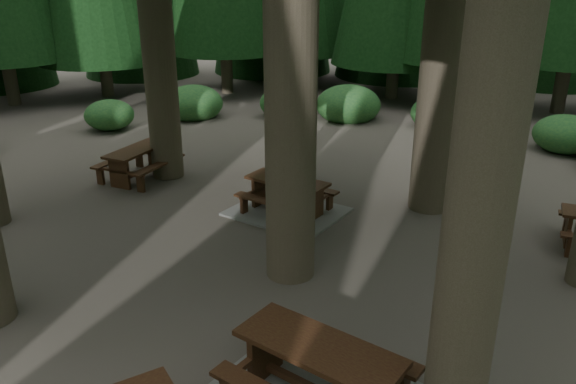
% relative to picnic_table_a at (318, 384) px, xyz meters
% --- Properties ---
extents(ground, '(80.00, 80.00, 0.00)m').
position_rel_picnic_table_a_xyz_m(ground, '(-2.45, 2.61, -0.31)').
color(ground, '#4B453D').
rests_on(ground, ground).
extents(picnic_table_a, '(2.98, 2.63, 0.88)m').
position_rel_picnic_table_a_xyz_m(picnic_table_a, '(0.00, 0.00, 0.00)').
color(picnic_table_a, gray).
rests_on(picnic_table_a, ground).
extents(picnic_table_b, '(1.51, 1.87, 0.81)m').
position_rel_picnic_table_a_xyz_m(picnic_table_b, '(-7.15, 5.60, 0.22)').
color(picnic_table_b, '#361610').
rests_on(picnic_table_b, ground).
extents(picnic_table_c, '(2.59, 2.26, 0.78)m').
position_rel_picnic_table_a_xyz_m(picnic_table_c, '(-2.80, 5.18, -0.05)').
color(picnic_table_c, gray).
rests_on(picnic_table_c, ground).
extents(shrub_ring, '(23.86, 24.64, 1.49)m').
position_rel_picnic_table_a_xyz_m(shrub_ring, '(-1.74, 3.36, 0.09)').
color(shrub_ring, '#1F5C2F').
rests_on(shrub_ring, ground).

